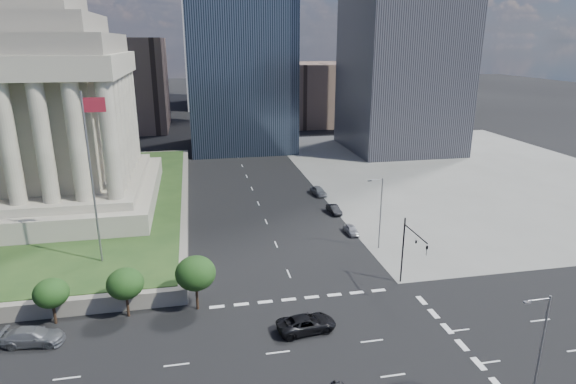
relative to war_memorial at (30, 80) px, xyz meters
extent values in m
plane|color=black|center=(34.00, 52.00, -21.40)|extent=(500.00, 500.00, 0.00)
cube|color=slate|center=(80.00, 12.00, -21.38)|extent=(68.00, 90.00, 0.03)
cylinder|color=slate|center=(12.00, -24.00, -9.50)|extent=(0.24, 0.24, 20.00)
cube|color=maroon|center=(13.20, -24.00, -1.00)|extent=(2.40, 0.05, 1.60)
cube|color=black|center=(36.00, 47.00, 8.60)|extent=(26.00, 26.00, 60.00)
cube|color=brown|center=(66.00, 82.00, -11.40)|extent=(20.00, 30.00, 20.00)
cube|color=brown|center=(4.00, 82.00, -7.40)|extent=(24.00, 30.00, 28.00)
cylinder|color=black|center=(46.50, -32.50, -17.40)|extent=(0.18, 0.18, 8.00)
cylinder|color=black|center=(46.50, -35.25, -14.20)|extent=(0.14, 5.50, 0.14)
cube|color=black|center=(46.50, -38.00, -15.00)|extent=(0.30, 0.30, 1.10)
cylinder|color=slate|center=(47.50, -54.00, -16.40)|extent=(0.16, 0.16, 10.00)
cylinder|color=slate|center=(46.60, -54.00, -11.60)|extent=(1.80, 0.12, 0.12)
cube|color=slate|center=(45.70, -54.00, -11.70)|extent=(0.50, 0.22, 0.14)
cylinder|color=slate|center=(47.50, -23.00, -16.40)|extent=(0.16, 0.16, 10.00)
cylinder|color=slate|center=(46.60, -23.00, -11.60)|extent=(1.80, 0.12, 0.12)
cube|color=slate|center=(45.70, -23.00, -11.70)|extent=(0.50, 0.22, 0.14)
imported|color=black|center=(33.33, -40.15, -20.59)|extent=(6.07, 3.34, 1.61)
imported|color=#5B5E63|center=(7.90, -37.28, -20.59)|extent=(2.95, 5.80, 1.61)
imported|color=gray|center=(45.50, -17.31, -20.77)|extent=(3.78, 1.64, 1.27)
imported|color=black|center=(45.50, -8.38, -20.74)|extent=(4.15, 1.79, 1.33)
imported|color=slate|center=(45.50, 1.66, -20.61)|extent=(4.84, 2.53, 1.57)
camera|label=1|loc=(23.65, -79.72, 5.61)|focal=30.00mm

